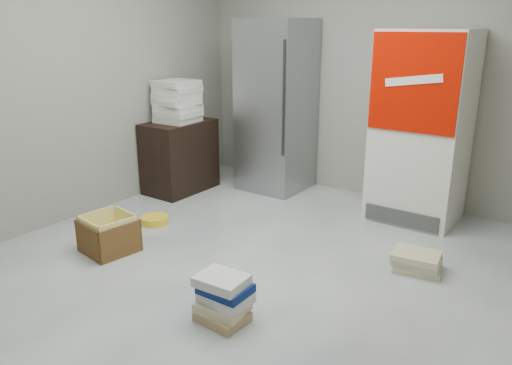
{
  "coord_description": "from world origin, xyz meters",
  "views": [
    {
      "loc": [
        2.18,
        -2.57,
        1.84
      ],
      "look_at": [
        -0.16,
        0.7,
        0.56
      ],
      "focal_mm": 35.0,
      "sensor_mm": 36.0,
      "label": 1
    }
  ],
  "objects_px": {
    "wood_shelf": "(180,156)",
    "cardboard_box": "(109,237)",
    "coke_cooler": "(422,128)",
    "phonebook_stack_main": "(223,298)",
    "steel_fridge": "(276,107)"
  },
  "relations": [
    {
      "from": "phonebook_stack_main",
      "to": "wood_shelf",
      "type": "bearing_deg",
      "value": 142.98
    },
    {
      "from": "cardboard_box",
      "to": "coke_cooler",
      "type": "bearing_deg",
      "value": 59.69
    },
    {
      "from": "coke_cooler",
      "to": "wood_shelf",
      "type": "distance_m",
      "value": 2.63
    },
    {
      "from": "coke_cooler",
      "to": "wood_shelf",
      "type": "bearing_deg",
      "value": -163.72
    },
    {
      "from": "coke_cooler",
      "to": "phonebook_stack_main",
      "type": "distance_m",
      "value": 2.66
    },
    {
      "from": "coke_cooler",
      "to": "phonebook_stack_main",
      "type": "relative_size",
      "value": 5.3
    },
    {
      "from": "steel_fridge",
      "to": "phonebook_stack_main",
      "type": "distance_m",
      "value": 2.93
    },
    {
      "from": "coke_cooler",
      "to": "cardboard_box",
      "type": "height_order",
      "value": "coke_cooler"
    },
    {
      "from": "coke_cooler",
      "to": "cardboard_box",
      "type": "distance_m",
      "value": 3.02
    },
    {
      "from": "coke_cooler",
      "to": "phonebook_stack_main",
      "type": "height_order",
      "value": "coke_cooler"
    },
    {
      "from": "steel_fridge",
      "to": "wood_shelf",
      "type": "bearing_deg",
      "value": -138.69
    },
    {
      "from": "coke_cooler",
      "to": "cardboard_box",
      "type": "bearing_deg",
      "value": -128.77
    },
    {
      "from": "wood_shelf",
      "to": "cardboard_box",
      "type": "xyz_separation_m",
      "value": [
        0.65,
        -1.55,
        -0.27
      ]
    },
    {
      "from": "steel_fridge",
      "to": "cardboard_box",
      "type": "height_order",
      "value": "steel_fridge"
    },
    {
      "from": "wood_shelf",
      "to": "cardboard_box",
      "type": "relative_size",
      "value": 1.79
    }
  ]
}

